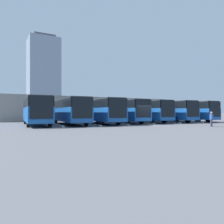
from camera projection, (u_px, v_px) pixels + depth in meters
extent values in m
plane|color=#5B5B60|center=(149.00, 125.00, 27.47)|extent=(600.00, 600.00, 0.00)
cube|color=#19519E|center=(186.00, 114.00, 38.40)|extent=(3.38, 12.36, 1.73)
cube|color=black|center=(186.00, 106.00, 38.40)|extent=(3.33, 12.17, 1.06)
cube|color=black|center=(215.00, 109.00, 32.81)|extent=(2.25, 0.19, 2.28)
cube|color=#19519E|center=(215.00, 118.00, 32.81)|extent=(2.43, 0.23, 0.40)
cube|color=#333338|center=(186.00, 103.00, 38.40)|extent=(3.25, 11.86, 0.12)
cylinder|color=black|center=(208.00, 119.00, 35.41)|extent=(0.37, 1.07, 1.05)
cylinder|color=black|center=(198.00, 119.00, 34.48)|extent=(0.37, 1.07, 1.05)
cylinder|color=black|center=(177.00, 118.00, 42.32)|extent=(0.37, 1.07, 1.05)
cylinder|color=black|center=(167.00, 118.00, 41.40)|extent=(0.37, 1.07, 1.05)
cube|color=#B2B2AD|center=(185.00, 122.00, 35.80)|extent=(0.75, 7.55, 0.15)
cube|color=#19519E|center=(166.00, 114.00, 36.80)|extent=(3.38, 12.36, 1.73)
cube|color=black|center=(166.00, 106.00, 36.80)|extent=(3.33, 12.17, 1.06)
cube|color=black|center=(193.00, 109.00, 31.21)|extent=(2.25, 0.19, 2.28)
cube|color=#19519E|center=(193.00, 119.00, 31.20)|extent=(2.43, 0.23, 0.40)
cube|color=#333338|center=(166.00, 102.00, 36.80)|extent=(3.25, 11.86, 0.12)
cylinder|color=black|center=(188.00, 119.00, 33.80)|extent=(0.37, 1.07, 1.05)
cylinder|color=black|center=(176.00, 119.00, 32.88)|extent=(0.37, 1.07, 1.05)
cylinder|color=black|center=(158.00, 118.00, 40.71)|extent=(0.37, 1.07, 1.05)
cylinder|color=black|center=(148.00, 118.00, 39.79)|extent=(0.37, 1.07, 1.05)
cube|color=#B2B2AD|center=(164.00, 122.00, 34.19)|extent=(0.75, 7.55, 0.15)
cube|color=#19519E|center=(144.00, 114.00, 35.35)|extent=(3.38, 12.36, 1.73)
cube|color=black|center=(144.00, 105.00, 35.36)|extent=(3.33, 12.17, 1.06)
cube|color=black|center=(168.00, 109.00, 29.77)|extent=(2.25, 0.19, 2.28)
cube|color=#19519E|center=(168.00, 119.00, 29.76)|extent=(2.43, 0.23, 0.40)
cube|color=#333338|center=(144.00, 102.00, 35.36)|extent=(3.25, 11.86, 0.12)
cylinder|color=black|center=(164.00, 120.00, 32.36)|extent=(0.37, 1.07, 1.05)
cylinder|color=black|center=(151.00, 120.00, 31.44)|extent=(0.37, 1.07, 1.05)
cylinder|color=black|center=(138.00, 118.00, 39.27)|extent=(0.37, 1.07, 1.05)
cylinder|color=black|center=(127.00, 118.00, 38.35)|extent=(0.37, 1.07, 1.05)
cube|color=#B2B2AD|center=(140.00, 122.00, 32.75)|extent=(0.75, 7.55, 0.15)
cube|color=#19519E|center=(122.00, 114.00, 33.28)|extent=(3.38, 12.36, 1.73)
cube|color=black|center=(122.00, 105.00, 33.28)|extent=(3.33, 12.17, 1.06)
cube|color=black|center=(144.00, 108.00, 27.70)|extent=(2.25, 0.19, 2.28)
cube|color=#19519E|center=(144.00, 120.00, 27.69)|extent=(2.43, 0.23, 0.40)
cube|color=#333338|center=(122.00, 101.00, 33.29)|extent=(3.25, 11.86, 0.12)
cylinder|color=black|center=(141.00, 120.00, 30.29)|extent=(0.37, 1.07, 1.05)
cylinder|color=black|center=(127.00, 120.00, 29.36)|extent=(0.37, 1.07, 1.05)
cylinder|color=black|center=(118.00, 119.00, 37.20)|extent=(0.37, 1.07, 1.05)
cylinder|color=black|center=(106.00, 119.00, 36.28)|extent=(0.37, 1.07, 1.05)
cube|color=#B2B2AD|center=(116.00, 123.00, 30.68)|extent=(0.75, 7.55, 0.15)
cube|color=#19519E|center=(99.00, 114.00, 30.59)|extent=(3.38, 12.36, 1.73)
cube|color=black|center=(99.00, 104.00, 30.59)|extent=(3.33, 12.17, 1.06)
cube|color=black|center=(118.00, 108.00, 25.00)|extent=(2.25, 0.19, 2.28)
cube|color=#19519E|center=(118.00, 120.00, 24.99)|extent=(2.43, 0.23, 0.40)
cube|color=#333338|center=(99.00, 100.00, 30.59)|extent=(3.25, 11.86, 0.12)
cylinder|color=black|center=(118.00, 121.00, 27.59)|extent=(0.37, 1.07, 1.05)
cylinder|color=black|center=(102.00, 121.00, 26.67)|extent=(0.37, 1.07, 1.05)
cylinder|color=black|center=(97.00, 119.00, 34.50)|extent=(0.37, 1.07, 1.05)
cylinder|color=black|center=(84.00, 119.00, 33.58)|extent=(0.37, 1.07, 1.05)
cube|color=#B2B2AD|center=(90.00, 124.00, 27.98)|extent=(0.75, 7.55, 0.15)
cube|color=#19519E|center=(69.00, 114.00, 28.91)|extent=(3.38, 12.36, 1.73)
cube|color=black|center=(69.00, 104.00, 28.91)|extent=(3.33, 12.17, 1.06)
cube|color=black|center=(83.00, 108.00, 23.32)|extent=(2.25, 0.19, 2.28)
cube|color=#19519E|center=(83.00, 121.00, 23.32)|extent=(2.43, 0.23, 0.40)
cube|color=#333338|center=(69.00, 100.00, 28.91)|extent=(3.25, 11.86, 0.12)
cylinder|color=black|center=(86.00, 121.00, 25.92)|extent=(0.37, 1.07, 1.05)
cylinder|color=black|center=(67.00, 122.00, 24.99)|extent=(0.37, 1.07, 1.05)
cylinder|color=black|center=(71.00, 119.00, 32.83)|extent=(0.37, 1.07, 1.05)
cylinder|color=black|center=(56.00, 120.00, 31.91)|extent=(0.37, 1.07, 1.05)
cube|color=#B2B2AD|center=(57.00, 125.00, 26.31)|extent=(0.75, 7.55, 0.15)
cube|color=#19519E|center=(36.00, 115.00, 27.11)|extent=(3.38, 12.36, 1.73)
cube|color=black|center=(36.00, 103.00, 27.12)|extent=(3.33, 12.17, 1.06)
cube|color=black|center=(42.00, 107.00, 21.53)|extent=(2.25, 0.19, 2.28)
cube|color=#19519E|center=(42.00, 122.00, 21.52)|extent=(2.43, 0.23, 0.40)
cube|color=#333338|center=(36.00, 99.00, 27.12)|extent=(3.25, 11.86, 0.12)
cylinder|color=black|center=(50.00, 122.00, 24.12)|extent=(0.37, 1.07, 1.05)
cylinder|color=black|center=(28.00, 122.00, 23.20)|extent=(0.37, 1.07, 1.05)
cylinder|color=black|center=(42.00, 120.00, 31.03)|extent=(0.37, 1.07, 1.05)
cylinder|color=black|center=(25.00, 120.00, 30.11)|extent=(0.37, 1.07, 1.05)
cylinder|color=#38384C|center=(211.00, 123.00, 24.21)|extent=(0.25, 0.25, 0.81)
cylinder|color=#38384C|center=(212.00, 123.00, 24.37)|extent=(0.25, 0.25, 0.81)
cylinder|color=#2D4C99|center=(211.00, 116.00, 24.29)|extent=(0.50, 0.50, 0.64)
sphere|color=tan|center=(211.00, 113.00, 24.29)|extent=(0.22, 0.22, 0.22)
cube|color=gray|center=(85.00, 109.00, 47.10)|extent=(36.56, 9.96, 4.64)
cube|color=silver|center=(75.00, 101.00, 52.83)|extent=(36.56, 3.00, 0.24)
cylinder|color=slate|center=(119.00, 110.00, 59.80)|extent=(0.20, 0.20, 4.39)
cylinder|color=slate|center=(18.00, 110.00, 47.79)|extent=(0.20, 0.20, 4.39)
cube|color=#7F8EA3|center=(43.00, 77.00, 162.12)|extent=(21.57, 21.57, 55.77)
cube|color=#4C4C51|center=(43.00, 38.00, 162.15)|extent=(15.10, 15.10, 2.40)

